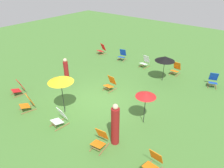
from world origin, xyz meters
name	(u,v)px	position (x,y,z in m)	size (l,w,h in m)	color
ground_plane	(98,101)	(0.00, 0.00, 0.00)	(40.00, 40.00, 0.00)	#477A33
deckchair_0	(19,88)	(-3.99, -2.24, 0.37)	(0.61, 0.84, 0.83)	olive
deckchair_1	(100,140)	(2.27, -2.45, 0.37)	(0.58, 0.82, 0.83)	olive
deckchair_2	(27,103)	(-2.25, -2.78, 0.37)	(0.67, 0.86, 0.83)	olive
deckchair_3	(122,55)	(-2.37, 5.50, 0.37)	(0.64, 0.85, 0.83)	olive
deckchair_4	(102,49)	(-4.49, 5.53, 0.37)	(0.67, 0.86, 0.83)	olive
deckchair_5	(176,69)	(1.93, 5.67, 0.37)	(0.50, 0.78, 0.83)	olive
deckchair_6	(110,84)	(-0.25, 1.36, 0.37)	(0.52, 0.79, 0.83)	olive
deckchair_7	(145,62)	(-0.31, 5.45, 0.37)	(0.55, 0.80, 0.83)	olive
deckchair_8	(153,163)	(4.44, -2.13, 0.37)	(0.52, 0.79, 0.83)	olive
deckchair_9	(213,80)	(4.36, 5.51, 0.37)	(0.68, 0.87, 0.83)	olive
deckchair_10	(60,118)	(-0.05, -2.55, 0.37)	(0.56, 0.81, 0.83)	olive
umbrella_0	(165,59)	(1.68, 4.26, 1.50)	(1.21, 1.21, 1.64)	black
umbrella_1	(146,94)	(2.85, -0.07, 1.52)	(0.91, 0.91, 1.64)	black
umbrella_2	(60,79)	(-0.62, -1.80, 1.85)	(1.21, 1.21, 2.00)	black
person_0	(115,125)	(2.59, -1.89, 0.89)	(0.47, 0.47, 1.89)	maroon
person_1	(66,72)	(-2.73, 0.23, 0.81)	(0.38, 0.38, 1.69)	maroon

